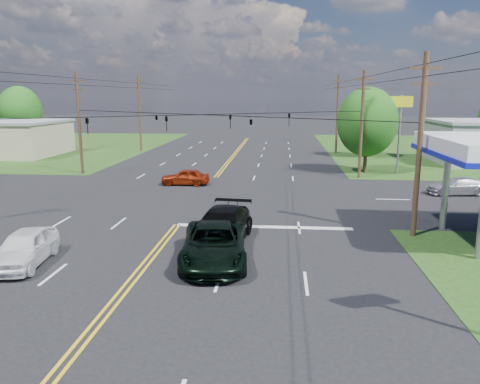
# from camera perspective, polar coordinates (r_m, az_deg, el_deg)

# --- Properties ---
(ground) EXTENTS (280.00, 280.00, 0.00)m
(ground) POSITION_cam_1_polar(r_m,az_deg,el_deg) (34.98, -4.79, -0.49)
(ground) COLOR black
(ground) RESTS_ON ground
(grass_nw) EXTENTS (46.00, 48.00, 0.03)m
(grass_nw) POSITION_cam_1_polar(r_m,az_deg,el_deg) (77.74, -26.83, 5.02)
(grass_nw) COLOR #203D13
(grass_nw) RESTS_ON ground
(stop_bar) EXTENTS (10.00, 0.50, 0.02)m
(stop_bar) POSITION_cam_1_polar(r_m,az_deg,el_deg) (26.73, 2.90, -4.30)
(stop_bar) COLOR silver
(stop_bar) RESTS_ON ground
(pole_se) EXTENTS (1.60, 0.28, 9.50)m
(pole_se) POSITION_cam_1_polar(r_m,az_deg,el_deg) (25.79, 21.07, 5.48)
(pole_se) COLOR #41291B
(pole_se) RESTS_ON ground
(pole_nw) EXTENTS (1.60, 0.28, 9.50)m
(pole_nw) POSITION_cam_1_polar(r_m,az_deg,el_deg) (46.76, -19.00, 8.08)
(pole_nw) COLOR #41291B
(pole_nw) RESTS_ON ground
(pole_ne) EXTENTS (1.60, 0.28, 9.50)m
(pole_ne) POSITION_cam_1_polar(r_m,az_deg,el_deg) (43.33, 14.61, 8.10)
(pole_ne) COLOR #41291B
(pole_ne) RESTS_ON ground
(pole_left_far) EXTENTS (1.60, 0.28, 10.00)m
(pole_left_far) POSITION_cam_1_polar(r_m,az_deg,el_deg) (64.56, -12.14, 9.50)
(pole_left_far) COLOR #41291B
(pole_left_far) RESTS_ON ground
(pole_right_far) EXTENTS (1.60, 0.28, 10.00)m
(pole_right_far) POSITION_cam_1_polar(r_m,az_deg,el_deg) (62.13, 11.78, 9.44)
(pole_right_far) COLOR #41291B
(pole_right_far) RESTS_ON ground
(span_wire_signals) EXTENTS (26.00, 18.00, 1.13)m
(span_wire_signals) POSITION_cam_1_polar(r_m,az_deg,el_deg) (34.23, -4.96, 9.37)
(span_wire_signals) COLOR black
(span_wire_signals) RESTS_ON ground
(power_lines) EXTENTS (26.04, 100.00, 0.64)m
(power_lines) POSITION_cam_1_polar(r_m,az_deg,el_deg) (32.26, -5.68, 13.85)
(power_lines) COLOR black
(power_lines) RESTS_ON ground
(tree_right_a) EXTENTS (5.70, 5.70, 8.18)m
(tree_right_a) POSITION_cam_1_polar(r_m,az_deg,el_deg) (46.46, 15.24, 8.22)
(tree_right_a) COLOR #41291B
(tree_right_a) RESTS_ON ground
(tree_right_b) EXTENTS (4.94, 4.94, 7.09)m
(tree_right_b) POSITION_cam_1_polar(r_m,az_deg,el_deg) (58.73, 15.61, 8.21)
(tree_right_b) COLOR #41291B
(tree_right_b) RESTS_ON ground
(tree_far_l) EXTENTS (6.08, 6.08, 8.72)m
(tree_far_l) POSITION_cam_1_polar(r_m,az_deg,el_deg) (75.88, -25.24, 8.97)
(tree_far_l) COLOR #41291B
(tree_far_l) RESTS_ON ground
(pickup_dkgreen) EXTENTS (3.46, 6.37, 1.70)m
(pickup_dkgreen) POSITION_cam_1_polar(r_m,az_deg,el_deg) (21.03, -3.20, -6.36)
(pickup_dkgreen) COLOR black
(pickup_dkgreen) RESTS_ON ground
(suv_black) EXTENTS (3.08, 6.25, 1.75)m
(suv_black) POSITION_cam_1_polar(r_m,az_deg,el_deg) (23.61, -2.25, -4.26)
(suv_black) COLOR black
(suv_black) RESTS_ON ground
(pickup_white) EXTENTS (2.36, 4.75, 1.55)m
(pickup_white) POSITION_cam_1_polar(r_m,az_deg,el_deg) (22.83, -24.78, -6.18)
(pickup_white) COLOR white
(pickup_white) RESTS_ON ground
(sedan_red) EXTENTS (4.02, 1.69, 1.36)m
(sedan_red) POSITION_cam_1_polar(r_m,az_deg,el_deg) (39.31, -6.70, 1.84)
(sedan_red) COLOR maroon
(sedan_red) RESTS_ON ground
(sedan_far) EXTENTS (4.64, 2.20, 1.31)m
(sedan_far) POSITION_cam_1_polar(r_m,az_deg,el_deg) (38.87, 25.01, 0.66)
(sedan_far) COLOR #BBBBC0
(sedan_far) RESTS_ON ground
(polesign_ne) EXTENTS (2.04, 0.38, 7.39)m
(polesign_ne) POSITION_cam_1_polar(r_m,az_deg,el_deg) (46.81, 19.00, 9.00)
(polesign_ne) COLOR #A5A5AA
(polesign_ne) RESTS_ON ground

